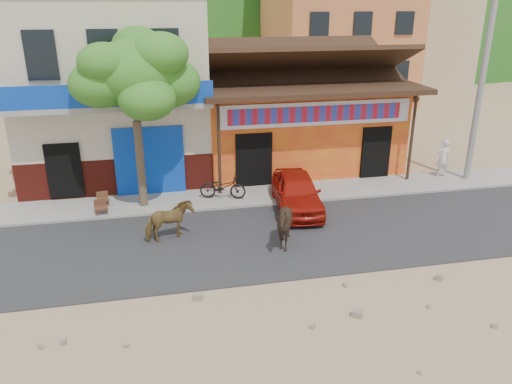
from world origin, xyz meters
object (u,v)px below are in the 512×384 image
pedestrian (443,158)px  utility_pole (482,78)px  tree (137,121)px  cow_dark (284,225)px  red_car (297,192)px  cow_tan (169,221)px  cafe_chair_right (100,202)px  cafe_chair_left (102,194)px  scooter (223,187)px

pedestrian → utility_pole: bearing=158.2°
pedestrian → tree: bearing=8.3°
cow_dark → red_car: bearing=128.9°
pedestrian → cow_tan: bearing=22.2°
cow_dark → pedestrian: pedestrian is taller
cow_dark → cafe_chair_right: (-5.47, 3.46, -0.19)m
cafe_chair_left → cafe_chair_right: size_ratio=0.95×
tree → red_car: size_ratio=1.61×
utility_pole → pedestrian: bearing=153.1°
scooter → cafe_chair_left: 4.23m
tree → cow_tan: size_ratio=4.16×
cafe_chair_right → red_car: bearing=-17.3°
scooter → cow_dark: bearing=-147.1°
tree → cow_dark: tree is taller
red_car → cafe_chair_right: (-6.63, 0.73, -0.11)m
cow_tan → cafe_chair_right: size_ratio=1.63×
utility_pole → cafe_chair_left: size_ratio=9.47×
tree → cow_tan: tree is taller
tree → pedestrian: size_ratio=3.87×
red_car → cafe_chair_left: size_ratio=4.40×
pedestrian → cafe_chair_left: (-13.32, -0.35, -0.35)m
cow_tan → scooter: (2.03, 2.83, -0.09)m
utility_pole → red_car: utility_pole is taller
cafe_chair_left → cafe_chair_right: 0.79m
cow_tan → pedestrian: (11.13, 3.40, 0.25)m
utility_pole → pedestrian: (-0.88, 0.45, -3.22)m
tree → cow_dark: 6.15m
cow_dark → pedestrian: size_ratio=0.92×
cow_dark → cafe_chair_left: 6.93m
tree → cafe_chair_left: (-1.40, 0.29, -2.58)m
tree → cafe_chair_right: tree is taller
tree → scooter: bearing=1.4°
cow_tan → cafe_chair_right: cow_tan is taller
red_car → cafe_chair_left: (-6.63, 1.52, -0.13)m
cafe_chair_left → cafe_chair_right: bearing=-101.5°
pedestrian → cafe_chair_right: 13.38m
cafe_chair_left → scooter: bearing=-14.6°
cow_dark → red_car: cow_dark is taller
cow_dark → cow_tan: bearing=-138.1°
tree → scooter: (2.82, 0.07, -2.56)m
utility_pole → cow_dark: (-8.73, -4.16, -3.37)m
tree → pedestrian: tree is taller
cow_tan → cow_dark: (3.28, -1.20, 0.10)m
red_car → scooter: (-2.41, 1.30, -0.11)m
cow_tan → scooter: bearing=-57.2°
cow_tan → red_car: red_car is taller
pedestrian → cafe_chair_left: pedestrian is taller
red_car → cow_dark: bearing=-106.5°
tree → cafe_chair_left: size_ratio=7.10×
cafe_chair_right → pedestrian: bearing=-6.1°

